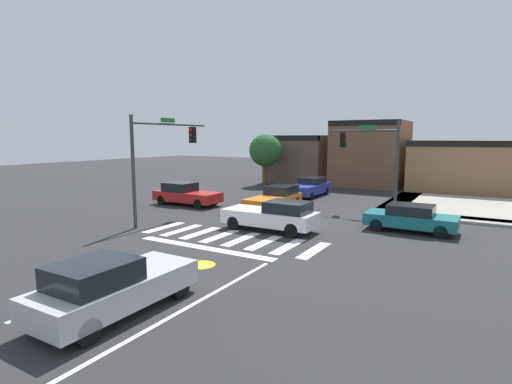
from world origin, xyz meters
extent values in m
plane|color=#2B2B2D|center=(0.00, 0.00, 0.00)|extent=(120.00, 120.00, 0.00)
cube|color=silver|center=(-4.16, -4.50, 0.00)|extent=(0.50, 2.74, 0.01)
cube|color=silver|center=(-2.97, -4.50, 0.00)|extent=(0.50, 2.74, 0.01)
cube|color=silver|center=(-1.78, -4.50, 0.00)|extent=(0.50, 2.74, 0.01)
cube|color=silver|center=(-0.59, -4.50, 0.00)|extent=(0.50, 2.74, 0.01)
cube|color=silver|center=(0.59, -4.50, 0.00)|extent=(0.50, 2.74, 0.01)
cube|color=silver|center=(1.78, -4.50, 0.00)|extent=(0.50, 2.74, 0.01)
cube|color=silver|center=(2.97, -4.50, 0.00)|extent=(0.50, 2.74, 0.01)
cube|color=silver|center=(4.16, -4.50, 0.00)|extent=(0.50, 2.74, 0.01)
cube|color=white|center=(0.00, -6.50, 0.00)|extent=(6.80, 0.50, 0.01)
cube|color=white|center=(0.00, -9.50, 0.00)|extent=(0.16, 2.00, 0.01)
cube|color=white|center=(0.00, -13.50, 0.00)|extent=(0.16, 2.00, 0.01)
cylinder|color=yellow|center=(1.31, -8.34, 0.00)|extent=(1.04, 1.04, 0.01)
cylinder|color=white|center=(1.08, -8.34, 0.01)|extent=(0.17, 0.17, 0.00)
cylinder|color=white|center=(1.55, -8.34, 0.01)|extent=(0.17, 0.17, 0.00)
cube|color=white|center=(1.31, -8.34, 0.01)|extent=(0.47, 0.04, 0.00)
cube|color=#9E998E|center=(9.00, 5.20, 0.07)|extent=(10.00, 1.60, 0.15)
cube|color=#9E998E|center=(4.80, 10.00, 0.07)|extent=(1.60, 10.00, 0.15)
cube|color=#9E998E|center=(9.00, 10.00, 0.07)|extent=(10.00, 10.00, 0.15)
cube|color=brown|center=(-6.97, 18.79, 2.41)|extent=(6.06, 5.59, 4.83)
cube|color=black|center=(-6.97, 16.20, 4.58)|extent=(6.06, 0.50, 0.50)
cube|color=brown|center=(0.18, 19.28, 3.08)|extent=(6.35, 6.55, 6.16)
cube|color=black|center=(0.18, 16.20, 5.91)|extent=(6.35, 0.50, 0.50)
cube|color=#93704C|center=(8.23, 19.24, 2.19)|extent=(8.53, 6.48, 4.38)
cube|color=black|center=(8.23, 16.20, 4.13)|extent=(8.53, 0.50, 0.50)
cylinder|color=#383A3D|center=(-5.30, -5.36, 2.87)|extent=(0.18, 0.18, 5.74)
cylinder|color=#383A3D|center=(-5.30, -2.46, 5.34)|extent=(0.12, 5.80, 0.12)
cube|color=black|center=(-5.30, -0.67, 4.76)|extent=(0.32, 0.32, 0.95)
sphere|color=red|center=(-5.30, -0.84, 5.06)|extent=(0.22, 0.22, 0.22)
sphere|color=#4C330C|center=(-5.30, -0.84, 4.76)|extent=(0.22, 0.22, 0.22)
sphere|color=#0C3814|center=(-5.30, -0.84, 4.47)|extent=(0.22, 0.22, 0.22)
cube|color=#197233|center=(-5.30, -2.75, 5.56)|extent=(0.03, 1.10, 0.24)
cylinder|color=#383A3D|center=(5.34, 5.38, 2.81)|extent=(0.18, 0.18, 5.63)
cylinder|color=#383A3D|center=(3.31, 5.38, 5.03)|extent=(4.05, 0.12, 0.12)
cube|color=black|center=(1.98, 5.38, 4.46)|extent=(0.32, 0.32, 0.95)
sphere|color=red|center=(2.15, 5.38, 4.75)|extent=(0.22, 0.22, 0.22)
sphere|color=#4C330C|center=(2.15, 5.38, 4.46)|extent=(0.22, 0.22, 0.22)
sphere|color=#0C3814|center=(2.15, 5.38, 4.16)|extent=(0.22, 0.22, 0.22)
cube|color=#197233|center=(3.51, 5.38, 5.25)|extent=(1.10, 0.03, 0.24)
cube|color=white|center=(0.85, -2.28, 0.65)|extent=(4.73, 1.82, 0.69)
cube|color=black|center=(1.85, -2.28, 1.27)|extent=(2.04, 1.60, 0.54)
cylinder|color=black|center=(-0.76, -3.08, 0.34)|extent=(0.68, 0.22, 0.68)
cylinder|color=black|center=(-0.76, -1.48, 0.34)|extent=(0.68, 0.22, 0.68)
cylinder|color=black|center=(2.45, -3.08, 0.34)|extent=(0.68, 0.22, 0.68)
cylinder|color=black|center=(2.45, -1.48, 0.34)|extent=(0.68, 0.22, 0.68)
cube|color=#196B70|center=(6.96, 1.07, 0.57)|extent=(4.27, 1.86, 0.58)
cube|color=black|center=(6.95, 1.07, 1.09)|extent=(2.12, 1.63, 0.48)
cylinder|color=black|center=(8.41, 1.89, 0.31)|extent=(0.62, 0.22, 0.62)
cylinder|color=black|center=(8.41, 0.25, 0.31)|extent=(0.62, 0.22, 0.62)
cylinder|color=black|center=(5.51, 1.89, 0.31)|extent=(0.62, 0.22, 0.62)
cylinder|color=black|center=(5.51, 0.25, 0.31)|extent=(0.62, 0.22, 0.62)
cube|color=#B7BABF|center=(1.86, -12.58, 0.62)|extent=(1.85, 4.50, 0.68)
cube|color=black|center=(1.86, -13.27, 1.26)|extent=(1.63, 1.97, 0.59)
cylinder|color=black|center=(1.04, -11.05, 0.32)|extent=(0.22, 0.64, 0.64)
cylinder|color=black|center=(2.67, -11.05, 0.32)|extent=(0.22, 0.64, 0.64)
cylinder|color=black|center=(1.04, -14.12, 0.32)|extent=(0.22, 0.64, 0.64)
cylinder|color=black|center=(2.67, -14.12, 0.32)|extent=(0.22, 0.64, 0.64)
cube|color=red|center=(-7.63, 1.46, 0.61)|extent=(4.75, 1.88, 0.64)
cube|color=black|center=(-8.27, 1.46, 1.23)|extent=(2.01, 1.66, 0.60)
cylinder|color=black|center=(-6.01, 2.29, 0.33)|extent=(0.65, 0.22, 0.65)
cylinder|color=black|center=(-6.01, 0.63, 0.33)|extent=(0.65, 0.22, 0.65)
cylinder|color=black|center=(-9.24, 2.29, 0.33)|extent=(0.65, 0.22, 0.65)
cylinder|color=black|center=(-9.24, 0.63, 0.33)|extent=(0.65, 0.22, 0.65)
cube|color=orange|center=(-1.68, 2.89, 0.60)|extent=(1.88, 4.73, 0.59)
cube|color=black|center=(-1.68, 3.97, 1.17)|extent=(1.66, 1.99, 0.56)
cylinder|color=black|center=(-0.85, 1.28, 0.34)|extent=(0.22, 0.69, 0.69)
cylinder|color=black|center=(-2.51, 1.28, 0.34)|extent=(0.22, 0.69, 0.69)
cylinder|color=black|center=(-0.85, 4.50, 0.34)|extent=(0.22, 0.69, 0.69)
cylinder|color=black|center=(-2.51, 4.50, 0.34)|extent=(0.22, 0.69, 0.69)
cube|color=#23389E|center=(-2.04, 9.47, 0.62)|extent=(1.90, 4.71, 0.70)
cube|color=black|center=(-2.04, 10.22, 1.21)|extent=(1.67, 2.14, 0.48)
cylinder|color=black|center=(-1.21, 7.87, 0.30)|extent=(0.22, 0.60, 0.60)
cylinder|color=black|center=(-2.88, 7.87, 0.30)|extent=(0.22, 0.60, 0.60)
cylinder|color=black|center=(-1.21, 11.08, 0.30)|extent=(0.22, 0.60, 0.60)
cylinder|color=black|center=(-2.88, 11.08, 0.30)|extent=(0.22, 0.60, 0.60)
cylinder|color=#4C3823|center=(-8.50, 14.00, 1.40)|extent=(0.36, 0.36, 2.80)
sphere|color=#235628|center=(-8.50, 14.00, 3.40)|extent=(3.10, 3.10, 3.10)
camera|label=1|loc=(10.16, -19.39, 4.60)|focal=27.90mm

